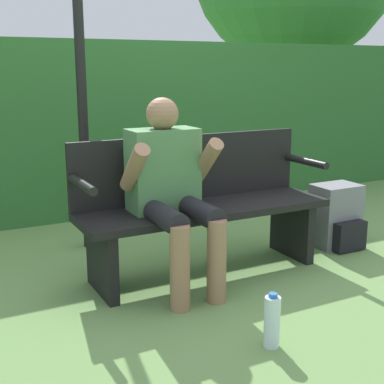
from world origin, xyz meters
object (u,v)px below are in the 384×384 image
Objects in this scene: person_seated at (171,185)px; backpack at (337,217)px; signpost at (81,60)px; park_bench at (201,204)px; water_bottle at (272,321)px.

backpack is (1.39, 0.09, -0.41)m from person_seated.
park_bench is at bearing -57.20° from signpost.
person_seated is 1.45m from backpack.
signpost is (-0.24, 0.92, 0.72)m from person_seated.
water_bottle is (-0.18, -1.03, -0.31)m from park_bench.
water_bottle is (0.09, -0.90, -0.49)m from person_seated.
person_seated is 2.45× the size of backpack.
signpost is (-0.51, 0.79, 0.90)m from park_bench.
person_seated is at bearing 95.84° from water_bottle.
person_seated reaches higher than water_bottle.
park_bench is at bearing 80.14° from water_bottle.
signpost reaches higher than person_seated.
backpack is at bearing -2.24° from park_bench.
signpost is at bearing 100.31° from water_bottle.
signpost reaches higher than park_bench.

